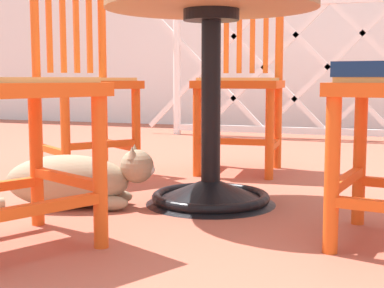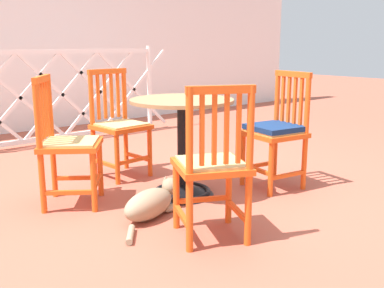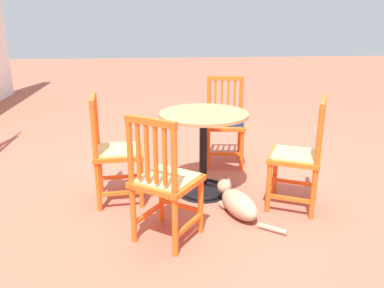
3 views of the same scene
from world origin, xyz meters
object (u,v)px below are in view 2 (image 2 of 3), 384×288
(cafe_table, at_px, (182,158))
(tabby_cat, at_px, (152,203))
(orange_chair_at_corner, at_px, (67,145))
(orange_chair_near_fence, at_px, (276,132))
(orange_chair_facing_out, at_px, (212,167))
(orange_chair_by_planter, at_px, (119,126))

(cafe_table, xyz_separation_m, tabby_cat, (-0.43, -0.22, -0.19))
(cafe_table, bearing_deg, orange_chair_at_corner, 154.23)
(orange_chair_at_corner, distance_m, tabby_cat, 0.74)
(tabby_cat, bearing_deg, orange_chair_near_fence, -4.85)
(cafe_table, bearing_deg, orange_chair_near_fence, -24.35)
(orange_chair_at_corner, bearing_deg, orange_chair_facing_out, -70.25)
(orange_chair_near_fence, distance_m, tabby_cat, 1.18)
(orange_chair_facing_out, bearing_deg, orange_chair_at_corner, 109.75)
(cafe_table, distance_m, orange_chair_by_planter, 0.77)
(cafe_table, xyz_separation_m, orange_chair_at_corner, (-0.74, 0.36, 0.15))
(orange_chair_near_fence, bearing_deg, orange_chair_by_planter, 126.35)
(cafe_table, bearing_deg, orange_chair_by_planter, 96.80)
(orange_chair_facing_out, distance_m, orange_chair_at_corner, 1.15)
(orange_chair_near_fence, height_order, orange_chair_by_planter, same)
(orange_chair_facing_out, xyz_separation_m, orange_chair_at_corner, (-0.39, 1.08, 0.00))
(cafe_table, bearing_deg, tabby_cat, -152.89)
(tabby_cat, bearing_deg, cafe_table, 27.11)
(orange_chair_facing_out, distance_m, orange_chair_by_planter, 1.50)
(cafe_table, distance_m, orange_chair_near_fence, 0.78)
(orange_chair_near_fence, distance_m, orange_chair_at_corner, 1.59)
(orange_chair_by_planter, relative_size, tabby_cat, 1.40)
(orange_chair_by_planter, bearing_deg, orange_chair_near_fence, -53.65)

